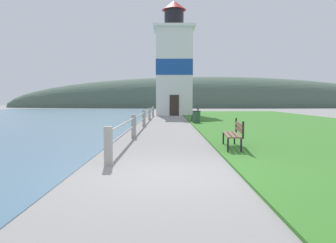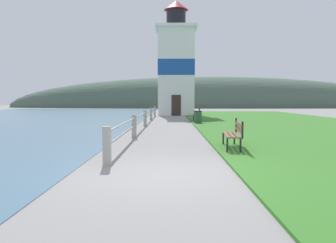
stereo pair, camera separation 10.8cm
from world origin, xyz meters
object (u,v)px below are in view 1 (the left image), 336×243
lighthouse (175,66)px  trash_bin (198,117)px  park_bench_midway (197,114)px  park_bench_near (236,133)px

lighthouse → trash_bin: lighthouse is taller
trash_bin → park_bench_midway: bearing=86.1°
lighthouse → park_bench_midway: bearing=-82.3°
park_bench_near → trash_bin: 10.83m
park_bench_near → trash_bin: size_ratio=2.14×
trash_bin → park_bench_near: bearing=-88.7°
park_bench_near → park_bench_midway: same height
park_bench_midway → trash_bin: bearing=89.8°
park_bench_near → park_bench_midway: 13.01m
trash_bin → lighthouse: bearing=95.7°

